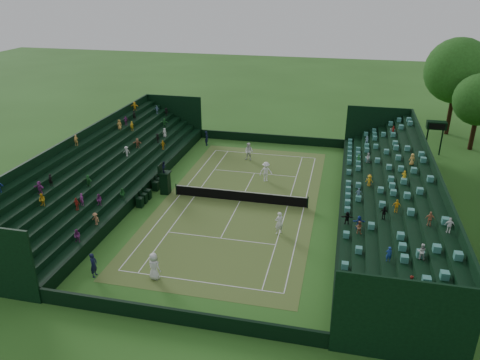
{
  "coord_description": "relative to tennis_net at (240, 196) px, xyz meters",
  "views": [
    {
      "loc": [
        8.11,
        -35.26,
        17.77
      ],
      "look_at": [
        0.0,
        0.0,
        2.0
      ],
      "focal_mm": 35.0,
      "sensor_mm": 36.0,
      "label": 1
    }
  ],
  "objects": [
    {
      "name": "scoreboard_tower",
      "position": [
        17.75,
        16.0,
        2.62
      ],
      "size": [
        2.0,
        1.0,
        3.7
      ],
      "color": "black",
      "rests_on": "ground"
    },
    {
      "name": "north_grandstand",
      "position": [
        12.66,
        0.0,
        1.02
      ],
      "size": [
        6.6,
        32.0,
        4.9
      ],
      "color": "black",
      "rests_on": "ground"
    },
    {
      "name": "player_far_west",
      "position": [
        -1.3,
        9.8,
        0.42
      ],
      "size": [
        1.0,
        0.83,
        1.9
      ],
      "primitive_type": "imported",
      "rotation": [
        0.0,
        0.0,
        -0.12
      ],
      "color": "white",
      "rests_on": "ground"
    },
    {
      "name": "umpire_chair",
      "position": [
        -6.83,
        0.08,
        0.78
      ],
      "size": [
        0.97,
        0.97,
        3.06
      ],
      "color": "black",
      "rests_on": "ground"
    },
    {
      "name": "tennis_net",
      "position": [
        0.0,
        0.0,
        0.0
      ],
      "size": [
        11.67,
        0.1,
        1.06
      ],
      "color": "black",
      "rests_on": "ground"
    },
    {
      "name": "courtside_chairs",
      "position": [
        -7.95,
        -0.41,
        -0.07
      ],
      "size": [
        0.55,
        5.52,
        1.2
      ],
      "color": "black",
      "rests_on": "ground"
    },
    {
      "name": "line_judge_north",
      "position": [
        -6.99,
        13.42,
        0.31
      ],
      "size": [
        0.5,
        0.67,
        1.67
      ],
      "primitive_type": "imported",
      "rotation": [
        0.0,
        0.0,
        1.74
      ],
      "color": "black",
      "rests_on": "ground"
    },
    {
      "name": "perimeter_wall_south",
      "position": [
        0.0,
        -15.88,
        -0.03
      ],
      "size": [
        17.17,
        0.2,
        1.0
      ],
      "primitive_type": "cube",
      "color": "black",
      "rests_on": "ground"
    },
    {
      "name": "perimeter_wall_east",
      "position": [
        8.48,
        0.0,
        -0.03
      ],
      "size": [
        0.2,
        31.77,
        1.0
      ],
      "primitive_type": "cube",
      "color": "black",
      "rests_on": "ground"
    },
    {
      "name": "court_surface",
      "position": [
        0.0,
        0.0,
        -0.52
      ],
      "size": [
        12.97,
        26.77,
        0.01
      ],
      "primitive_type": "cube",
      "color": "#387A28",
      "rests_on": "ground"
    },
    {
      "name": "ground",
      "position": [
        0.0,
        0.0,
        -0.53
      ],
      "size": [
        160.0,
        160.0,
        0.0
      ],
      "primitive_type": "plane",
      "color": "#29571B",
      "rests_on": "ground"
    },
    {
      "name": "player_near_west",
      "position": [
        -2.79,
        -12.18,
        0.41
      ],
      "size": [
        1.07,
        0.88,
        1.88
      ],
      "primitive_type": "imported",
      "rotation": [
        0.0,
        0.0,
        2.78
      ],
      "color": "silver",
      "rests_on": "ground"
    },
    {
      "name": "perimeter_wall_west",
      "position": [
        -8.48,
        0.0,
        -0.03
      ],
      "size": [
        0.2,
        31.77,
        1.0
      ],
      "primitive_type": "cube",
      "color": "black",
      "rests_on": "ground"
    },
    {
      "name": "south_grandstand",
      "position": [
        -12.66,
        0.0,
        1.02
      ],
      "size": [
        6.6,
        32.0,
        4.9
      ],
      "color": "black",
      "rests_on": "ground"
    },
    {
      "name": "player_near_east",
      "position": [
        4.07,
        -4.71,
        0.38
      ],
      "size": [
        0.79,
        0.74,
        1.81
      ],
      "primitive_type": "imported",
      "rotation": [
        0.0,
        0.0,
        3.76
      ],
      "color": "white",
      "rests_on": "ground"
    },
    {
      "name": "perimeter_wall_north",
      "position": [
        0.0,
        15.88,
        -0.03
      ],
      "size": [
        17.17,
        0.2,
        1.0
      ],
      "primitive_type": "cube",
      "color": "black",
      "rests_on": "ground"
    },
    {
      "name": "line_judge_south",
      "position": [
        -6.68,
        -12.77,
        0.32
      ],
      "size": [
        0.44,
        0.64,
        1.68
      ],
      "primitive_type": "imported",
      "rotation": [
        0.0,
        0.0,
        1.63
      ],
      "color": "black",
      "rests_on": "ground"
    },
    {
      "name": "player_far_east",
      "position": [
        1.39,
        4.79,
        0.43
      ],
      "size": [
        1.42,
        1.13,
        1.92
      ],
      "primitive_type": "imported",
      "rotation": [
        0.0,
        0.0,
        0.39
      ],
      "color": "white",
      "rests_on": "ground"
    }
  ]
}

